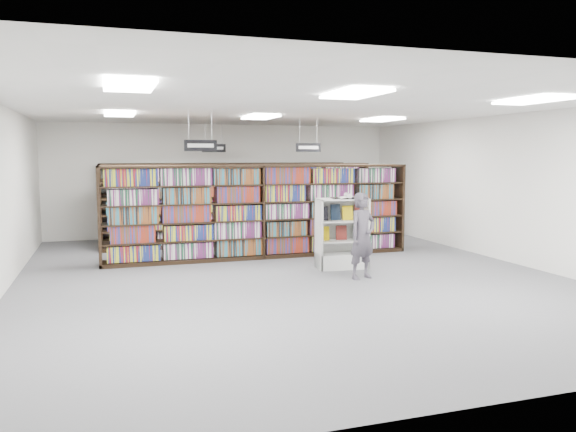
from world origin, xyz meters
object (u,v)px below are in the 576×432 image
object	(u,v)px
bookshelf_row_near	(261,212)
open_book	(349,197)
shopper	(363,236)
endcap_display	(341,245)

from	to	relation	value
bookshelf_row_near	open_book	distance (m)	2.27
open_book	shopper	distance (m)	1.16
bookshelf_row_near	open_book	size ratio (longest dim) A/B	9.06
endcap_display	open_book	distance (m)	1.00
bookshelf_row_near	shopper	size ratio (longest dim) A/B	4.32
open_book	endcap_display	bearing A→B (deg)	145.93
bookshelf_row_near	shopper	distance (m)	2.98
bookshelf_row_near	shopper	xyz separation A→B (m)	(1.24, -2.70, -0.24)
endcap_display	shopper	size ratio (longest dim) A/B	0.89
endcap_display	shopper	world-z (taller)	shopper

